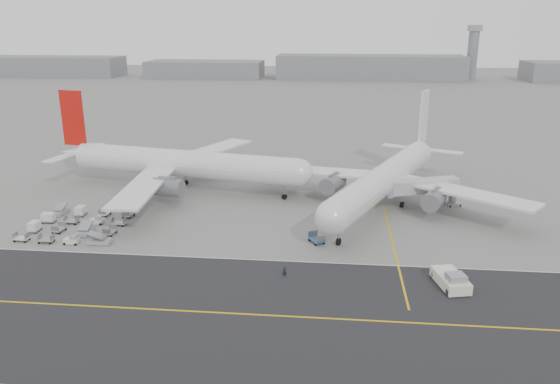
# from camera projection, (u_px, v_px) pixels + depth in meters

# --- Properties ---
(ground) EXTENTS (700.00, 700.00, 0.00)m
(ground) POSITION_uv_depth(u_px,v_px,m) (201.00, 251.00, 84.68)
(ground) COLOR gray
(ground) RESTS_ON ground
(taxiway) EXTENTS (220.00, 59.00, 0.03)m
(taxiway) POSITION_uv_depth(u_px,v_px,m) (206.00, 312.00, 67.15)
(taxiway) COLOR #28282A
(taxiway) RESTS_ON ground
(horizon_buildings) EXTENTS (520.00, 28.00, 28.00)m
(horizon_buildings) POSITION_uv_depth(u_px,v_px,m) (352.00, 79.00, 328.37)
(horizon_buildings) COLOR gray
(horizon_buildings) RESTS_ON ground
(control_tower) EXTENTS (7.00, 7.00, 31.25)m
(control_tower) POSITION_uv_depth(u_px,v_px,m) (473.00, 51.00, 321.50)
(control_tower) COLOR gray
(control_tower) RESTS_ON ground
(airliner_a) EXTENTS (57.32, 56.19, 19.96)m
(airliner_a) POSITION_uv_depth(u_px,v_px,m) (179.00, 163.00, 113.79)
(airliner_a) COLOR white
(airliner_a) RESTS_ON ground
(airliner_b) EXTENTS (52.14, 53.34, 19.46)m
(airliner_b) POSITION_uv_depth(u_px,v_px,m) (386.00, 177.00, 104.07)
(airliner_b) COLOR white
(airliner_b) RESTS_ON ground
(pushback_tug) EXTENTS (4.57, 8.83, 2.49)m
(pushback_tug) POSITION_uv_depth(u_px,v_px,m) (451.00, 280.00, 73.22)
(pushback_tug) COLOR white
(pushback_tug) RESTS_ON ground
(jet_bridge) EXTENTS (15.60, 7.83, 5.89)m
(jet_bridge) POSITION_uv_depth(u_px,v_px,m) (422.00, 188.00, 102.91)
(jet_bridge) COLOR gray
(jet_bridge) RESTS_ON ground
(gse_cluster) EXTENTS (21.18, 20.47, 1.84)m
(gse_cluster) POSITION_uv_depth(u_px,v_px,m) (78.00, 228.00, 94.04)
(gse_cluster) COLOR #9F9FA4
(gse_cluster) RESTS_ON ground
(stray_dolly) EXTENTS (2.90, 3.27, 1.71)m
(stray_dolly) POSITION_uv_depth(u_px,v_px,m) (316.00, 243.00, 87.98)
(stray_dolly) COLOR silver
(stray_dolly) RESTS_ON ground
(ground_crew_a) EXTENTS (0.68, 0.54, 1.64)m
(ground_crew_a) POSITION_uv_depth(u_px,v_px,m) (285.00, 272.00, 76.07)
(ground_crew_a) COLOR black
(ground_crew_a) RESTS_ON ground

